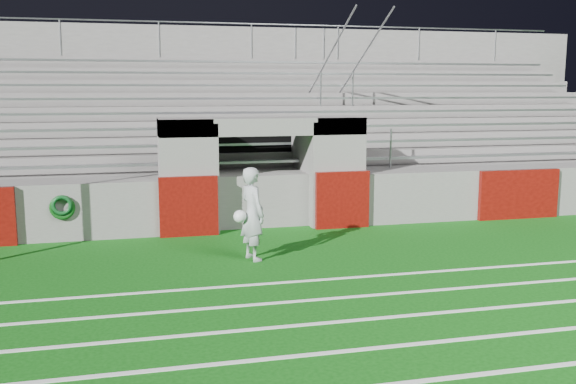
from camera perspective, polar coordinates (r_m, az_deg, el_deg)
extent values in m
plane|color=#0C4D0D|center=(12.06, 1.12, -6.52)|extent=(90.00, 90.00, 0.00)
cube|color=white|center=(7.63, 11.20, -16.23)|extent=(28.00, 0.09, 0.01)
cube|color=white|center=(8.46, 8.27, -13.52)|extent=(28.00, 0.09, 0.01)
cube|color=white|center=(9.33, 5.94, -11.28)|extent=(28.00, 0.09, 0.01)
cube|color=white|center=(10.22, 4.03, -9.41)|extent=(28.00, 0.09, 0.01)
cube|color=white|center=(11.13, 2.45, -7.83)|extent=(28.00, 0.09, 0.01)
cube|color=slate|center=(18.12, 22.58, 0.08)|extent=(10.60, 0.35, 1.25)
cube|color=slate|center=(14.90, -9.06, 1.47)|extent=(1.20, 1.00, 2.60)
cube|color=slate|center=(15.61, 4.23, 1.90)|extent=(1.20, 1.00, 2.60)
cube|color=black|center=(16.81, -3.42, 2.26)|extent=(2.60, 0.20, 2.50)
cube|color=slate|center=(15.56, -6.86, 1.66)|extent=(0.10, 2.20, 2.50)
cube|color=slate|center=(16.00, 1.35, 1.92)|extent=(0.10, 2.20, 2.50)
cube|color=slate|center=(15.05, -2.29, 5.86)|extent=(4.80, 1.00, 0.40)
cube|color=slate|center=(18.93, -4.59, 2.71)|extent=(26.00, 8.00, 0.20)
cube|color=slate|center=(19.01, -4.57, 0.83)|extent=(26.00, 8.00, 1.05)
cube|color=#500A06|center=(14.45, -8.82, -1.26)|extent=(1.30, 0.15, 1.35)
cube|color=#500A06|center=(15.18, 4.85, -0.69)|extent=(1.30, 0.15, 1.35)
cube|color=#500A06|center=(17.25, 19.81, -0.19)|extent=(2.20, 0.15, 1.25)
cube|color=#94969C|center=(16.03, -2.93, 2.72)|extent=(23.00, 0.28, 0.06)
cube|color=slate|center=(16.87, -3.47, 2.93)|extent=(24.00, 0.75, 0.38)
cube|color=#94969C|center=(16.73, -3.42, 4.29)|extent=(23.00, 0.28, 0.06)
cube|color=slate|center=(17.58, -3.92, 3.80)|extent=(24.00, 0.75, 0.76)
cube|color=#94969C|center=(17.44, -3.88, 5.73)|extent=(23.00, 0.28, 0.06)
cube|color=slate|center=(18.30, -4.33, 4.60)|extent=(24.00, 0.75, 1.14)
cube|color=#94969C|center=(18.16, -4.31, 7.06)|extent=(23.00, 0.28, 0.06)
cube|color=slate|center=(19.03, -4.71, 5.34)|extent=(24.00, 0.75, 1.52)
cube|color=#94969C|center=(18.89, -4.70, 8.29)|extent=(23.00, 0.28, 0.06)
cube|color=slate|center=(19.75, -5.06, 6.02)|extent=(24.00, 0.75, 1.90)
cube|color=#94969C|center=(19.63, -5.06, 9.42)|extent=(23.00, 0.28, 0.06)
cube|color=slate|center=(20.49, -5.39, 6.66)|extent=(24.00, 0.75, 2.28)
cube|color=#94969C|center=(20.38, -5.41, 10.47)|extent=(23.00, 0.28, 0.06)
cube|color=slate|center=(21.22, -5.70, 7.25)|extent=(24.00, 0.75, 2.66)
cube|color=#94969C|center=(21.13, -5.73, 11.45)|extent=(23.00, 0.28, 0.06)
cube|color=slate|center=(21.89, -5.95, 7.47)|extent=(26.00, 0.60, 5.29)
cylinder|color=#A5A8AD|center=(16.39, 5.88, 3.81)|extent=(0.05, 0.05, 1.00)
cylinder|color=#A5A8AD|center=(19.18, 2.91, 9.15)|extent=(0.05, 0.05, 1.00)
cylinder|color=#A5A8AD|center=(22.12, 0.66, 13.10)|extent=(0.05, 0.05, 1.00)
cylinder|color=#A5A8AD|center=(19.18, 2.93, 10.65)|extent=(0.05, 6.02, 3.08)
cylinder|color=#A5A8AD|center=(16.75, 9.11, 3.86)|extent=(0.05, 0.05, 1.00)
cylinder|color=#A5A8AD|center=(19.49, 5.77, 9.12)|extent=(0.05, 0.05, 1.00)
cylinder|color=#A5A8AD|center=(22.39, 3.21, 13.03)|extent=(0.05, 0.05, 1.00)
cylinder|color=#A5A8AD|center=(19.49, 5.79, 10.59)|extent=(0.05, 6.02, 3.08)
cylinder|color=#A5A8AD|center=(21.53, -19.58, 12.83)|extent=(0.05, 0.05, 1.10)
cylinder|color=#A5A8AD|center=(21.46, -11.38, 13.18)|extent=(0.05, 0.05, 1.10)
cylinder|color=#A5A8AD|center=(21.80, -3.26, 13.27)|extent=(0.05, 0.05, 1.10)
cylinder|color=#A5A8AD|center=(22.54, 4.46, 13.12)|extent=(0.05, 0.05, 1.10)
cylinder|color=#A5A8AD|center=(23.65, 11.56, 12.78)|extent=(0.05, 0.05, 1.10)
cylinder|color=#A5A8AD|center=(25.06, 17.92, 12.31)|extent=(0.05, 0.05, 1.10)
cylinder|color=#A5A8AD|center=(21.69, -5.96, 14.72)|extent=(24.00, 0.05, 0.05)
imported|color=#A8AEB2|center=(12.28, -3.17, -1.94)|extent=(0.62, 0.76, 1.80)
sphere|color=white|center=(12.16, -4.31, -2.18)|extent=(0.24, 0.24, 0.24)
torus|color=#0D4512|center=(14.47, -19.43, -1.31)|extent=(0.54, 0.10, 0.54)
torus|color=#0E461B|center=(14.41, -19.46, -1.13)|extent=(0.43, 0.08, 0.43)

